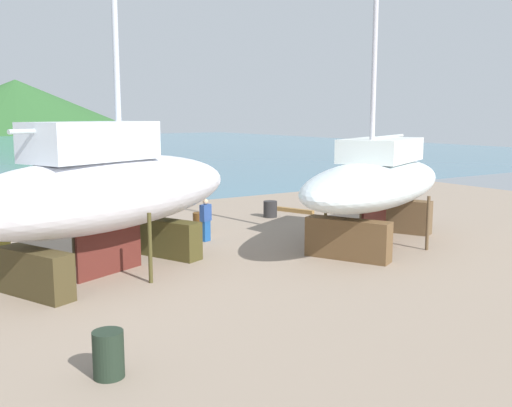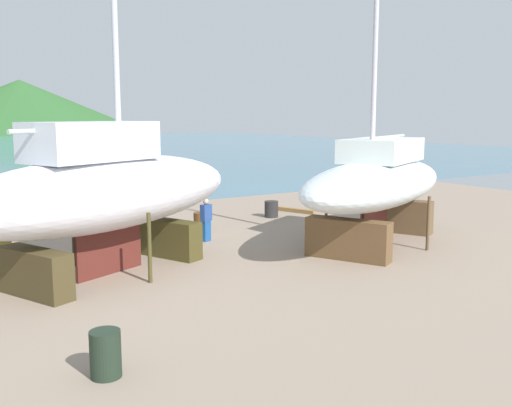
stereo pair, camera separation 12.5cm
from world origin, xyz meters
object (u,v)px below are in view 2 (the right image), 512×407
at_px(barrel_tar_black, 2,233).
at_px(barrel_by_slipway, 271,209).
at_px(barrel_tipped_center, 200,222).
at_px(sailboat_small_center, 106,191).
at_px(barrel_rust_far, 106,354).
at_px(sailboat_large_starboard, 376,182).
at_px(worker, 206,219).
at_px(barrel_tipped_left, 327,202).

relative_size(barrel_tar_black, barrel_by_slipway, 1.22).
height_order(barrel_tar_black, barrel_tipped_center, barrel_tar_black).
height_order(sailboat_small_center, barrel_tar_black, sailboat_small_center).
height_order(sailboat_small_center, barrel_rust_far, sailboat_small_center).
bearing_deg(sailboat_large_starboard, worker, -63.51).
bearing_deg(sailboat_large_starboard, barrel_tipped_left, -143.91).
bearing_deg(barrel_tar_black, sailboat_large_starboard, -31.48).
bearing_deg(barrel_rust_far, barrel_tar_black, 88.58).
bearing_deg(worker, barrel_rust_far, -58.02).
relative_size(sailboat_small_center, barrel_tipped_left, 17.66).
height_order(barrel_tar_black, barrel_rust_far, barrel_tar_black).
xyz_separation_m(worker, barrel_rust_far, (-7.12, -9.45, -0.41)).
distance_m(barrel_rust_far, barrel_tipped_center, 13.60).
height_order(barrel_by_slipway, barrel_tipped_left, barrel_by_slipway).
bearing_deg(barrel_tipped_left, barrel_rust_far, -141.06).
bearing_deg(sailboat_large_starboard, barrel_tar_black, -58.02).
bearing_deg(worker, barrel_by_slipway, 99.59).
bearing_deg(worker, sailboat_small_center, -82.38).
distance_m(worker, barrel_tipped_center, 1.89).
distance_m(barrel_by_slipway, barrel_tipped_center, 4.67).
distance_m(barrel_rust_far, barrel_by_slipway, 17.47).
height_order(sailboat_large_starboard, barrel_tipped_left, sailboat_large_starboard).
height_order(barrel_tar_black, barrel_by_slipway, barrel_tar_black).
height_order(sailboat_large_starboard, barrel_rust_far, sailboat_large_starboard).
bearing_deg(sailboat_large_starboard, barrel_rust_far, -2.19).
relative_size(sailboat_large_starboard, barrel_by_slipway, 21.91).
height_order(sailboat_large_starboard, barrel_by_slipway, sailboat_large_starboard).
xyz_separation_m(sailboat_small_center, barrel_tipped_center, (5.36, 4.31, -2.19)).
distance_m(barrel_tar_black, barrel_by_slipway, 11.92).
xyz_separation_m(barrel_by_slipway, barrel_tipped_left, (3.94, 0.60, -0.08)).
height_order(sailboat_small_center, barrel_tipped_left, sailboat_small_center).
distance_m(barrel_rust_far, barrel_tipped_left, 20.80).
bearing_deg(barrel_tipped_center, barrel_tar_black, 166.98).
distance_m(worker, barrel_tar_black, 7.64).
xyz_separation_m(sailboat_small_center, worker, (4.74, 2.59, -1.74)).
distance_m(sailboat_small_center, worker, 5.67).
relative_size(barrel_rust_far, barrel_by_slipway, 1.16).
relative_size(worker, barrel_tipped_center, 2.04).
bearing_deg(sailboat_large_starboard, sailboat_small_center, -34.02).
bearing_deg(barrel_tipped_left, barrel_tar_black, -179.37).
xyz_separation_m(sailboat_small_center, barrel_rust_far, (-2.38, -6.86, -2.15)).
height_order(barrel_by_slipway, barrel_tipped_center, barrel_tipped_center).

